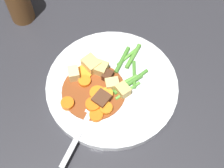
# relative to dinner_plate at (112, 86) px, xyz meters

# --- Properties ---
(ground_plane) EXTENTS (3.00, 3.00, 0.00)m
(ground_plane) POSITION_rel_dinner_plate_xyz_m (0.00, 0.00, -0.01)
(ground_plane) COLOR #2D2D33
(dinner_plate) EXTENTS (0.27, 0.27, 0.02)m
(dinner_plate) POSITION_rel_dinner_plate_xyz_m (0.00, 0.00, 0.00)
(dinner_plate) COLOR white
(dinner_plate) RESTS_ON ground_plane
(stew_sauce) EXTENTS (0.13, 0.13, 0.00)m
(stew_sauce) POSITION_rel_dinner_plate_xyz_m (0.04, 0.01, 0.01)
(stew_sauce) COLOR brown
(stew_sauce) RESTS_ON dinner_plate
(carrot_slice_0) EXTENTS (0.04, 0.04, 0.01)m
(carrot_slice_0) POSITION_rel_dinner_plate_xyz_m (0.03, 0.02, 0.01)
(carrot_slice_0) COLOR orange
(carrot_slice_0) RESTS_ON dinner_plate
(carrot_slice_1) EXTENTS (0.03, 0.03, 0.01)m
(carrot_slice_1) POSITION_rel_dinner_plate_xyz_m (0.01, 0.03, 0.01)
(carrot_slice_1) COLOR orange
(carrot_slice_1) RESTS_ON dinner_plate
(carrot_slice_2) EXTENTS (0.03, 0.03, 0.01)m
(carrot_slice_2) POSITION_rel_dinner_plate_xyz_m (0.06, -0.01, 0.01)
(carrot_slice_2) COLOR orange
(carrot_slice_2) RESTS_ON dinner_plate
(carrot_slice_3) EXTENTS (0.03, 0.03, 0.01)m
(carrot_slice_3) POSITION_rel_dinner_plate_xyz_m (0.02, 0.06, 0.01)
(carrot_slice_3) COLOR orange
(carrot_slice_3) RESTS_ON dinner_plate
(carrot_slice_4) EXTENTS (0.04, 0.04, 0.01)m
(carrot_slice_4) POSITION_rel_dinner_plate_xyz_m (0.09, 0.04, 0.01)
(carrot_slice_4) COLOR orange
(carrot_slice_4) RESTS_ON dinner_plate
(carrot_slice_5) EXTENTS (0.04, 0.04, 0.01)m
(carrot_slice_5) POSITION_rel_dinner_plate_xyz_m (0.04, 0.05, 0.01)
(carrot_slice_5) COLOR orange
(carrot_slice_5) RESTS_ON dinner_plate
(carrot_slice_6) EXTENTS (0.05, 0.05, 0.01)m
(carrot_slice_6) POSITION_rel_dinner_plate_xyz_m (0.06, -0.03, 0.01)
(carrot_slice_6) COLOR orange
(carrot_slice_6) RESTS_ON dinner_plate
(carrot_slice_7) EXTENTS (0.03, 0.03, 0.01)m
(carrot_slice_7) POSITION_rel_dinner_plate_xyz_m (0.04, 0.07, 0.01)
(carrot_slice_7) COLOR orange
(carrot_slice_7) RESTS_ON dinner_plate
(potato_chunk_0) EXTENTS (0.04, 0.04, 0.03)m
(potato_chunk_0) POSITION_rel_dinner_plate_xyz_m (0.04, -0.04, 0.02)
(potato_chunk_0) COLOR #DBBC6B
(potato_chunk_0) RESTS_ON dinner_plate
(potato_chunk_1) EXTENTS (0.03, 0.03, 0.02)m
(potato_chunk_1) POSITION_rel_dinner_plate_xyz_m (-0.02, 0.02, 0.02)
(potato_chunk_1) COLOR #DBBC6B
(potato_chunk_1) RESTS_ON dinner_plate
(potato_chunk_2) EXTENTS (0.03, 0.02, 0.02)m
(potato_chunk_2) POSITION_rel_dinner_plate_xyz_m (0.00, 0.01, 0.02)
(potato_chunk_2) COLOR #E5CC7A
(potato_chunk_2) RESTS_ON dinner_plate
(potato_chunk_3) EXTENTS (0.03, 0.03, 0.03)m
(potato_chunk_3) POSITION_rel_dinner_plate_xyz_m (0.08, -0.02, 0.02)
(potato_chunk_3) COLOR #EAD68C
(potato_chunk_3) RESTS_ON dinner_plate
(potato_chunk_4) EXTENTS (0.04, 0.04, 0.02)m
(potato_chunk_4) POSITION_rel_dinner_plate_xyz_m (0.02, -0.03, 0.02)
(potato_chunk_4) COLOR #DBBC6B
(potato_chunk_4) RESTS_ON dinner_plate
(meat_chunk_0) EXTENTS (0.04, 0.04, 0.02)m
(meat_chunk_0) POSITION_rel_dinner_plate_xyz_m (0.02, 0.04, 0.02)
(meat_chunk_0) COLOR #56331E
(meat_chunk_0) RESTS_ON dinner_plate
(meat_chunk_1) EXTENTS (0.03, 0.03, 0.02)m
(meat_chunk_1) POSITION_rel_dinner_plate_xyz_m (0.01, -0.01, 0.02)
(meat_chunk_1) COLOR #4C2B19
(meat_chunk_1) RESTS_ON dinner_plate
(green_bean_0) EXTENTS (0.05, 0.04, 0.01)m
(green_bean_0) POSITION_rel_dinner_plate_xyz_m (-0.04, -0.06, 0.01)
(green_bean_0) COLOR #66AD42
(green_bean_0) RESTS_ON dinner_plate
(green_bean_1) EXTENTS (0.05, 0.04, 0.01)m
(green_bean_1) POSITION_rel_dinner_plate_xyz_m (-0.05, -0.01, 0.01)
(green_bean_1) COLOR #4C8E33
(green_bean_1) RESTS_ON dinner_plate
(green_bean_2) EXTENTS (0.04, 0.06, 0.01)m
(green_bean_2) POSITION_rel_dinner_plate_xyz_m (-0.05, -0.06, 0.01)
(green_bean_2) COLOR #599E38
(green_bean_2) RESTS_ON dinner_plate
(green_bean_3) EXTENTS (0.07, 0.05, 0.01)m
(green_bean_3) POSITION_rel_dinner_plate_xyz_m (-0.03, 0.01, 0.01)
(green_bean_3) COLOR #4C8E33
(green_bean_3) RESTS_ON dinner_plate
(green_bean_4) EXTENTS (0.06, 0.03, 0.01)m
(green_bean_4) POSITION_rel_dinner_plate_xyz_m (-0.03, 0.00, 0.01)
(green_bean_4) COLOR #66AD42
(green_bean_4) RESTS_ON dinner_plate
(green_bean_5) EXTENTS (0.06, 0.04, 0.01)m
(green_bean_5) POSITION_rel_dinner_plate_xyz_m (-0.03, 0.02, 0.01)
(green_bean_5) COLOR #66AD42
(green_bean_5) RESTS_ON dinner_plate
(green_bean_6) EXTENTS (0.04, 0.07, 0.01)m
(green_bean_6) POSITION_rel_dinner_plate_xyz_m (-0.03, -0.06, 0.01)
(green_bean_6) COLOR #4C8E33
(green_bean_6) RESTS_ON dinner_plate
(green_bean_7) EXTENTS (0.06, 0.04, 0.01)m
(green_bean_7) POSITION_rel_dinner_plate_xyz_m (-0.01, 0.01, 0.01)
(green_bean_7) COLOR #599E38
(green_bean_7) RESTS_ON dinner_plate
(green_bean_8) EXTENTS (0.01, 0.06, 0.01)m
(green_bean_8) POSITION_rel_dinner_plate_xyz_m (-0.05, -0.02, 0.01)
(green_bean_8) COLOR #4C8E33
(green_bean_8) RESTS_ON dinner_plate
(fork) EXTENTS (0.10, 0.16, 0.00)m
(fork) POSITION_rel_dinner_plate_xyz_m (0.06, 0.08, 0.01)
(fork) COLOR silver
(fork) RESTS_ON dinner_plate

